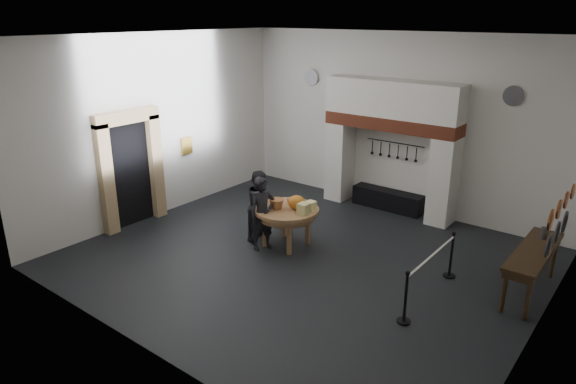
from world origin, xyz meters
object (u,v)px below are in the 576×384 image
Objects in this scene: visitor_far at (261,205)px; side_table at (534,251)px; work_table at (286,210)px; iron_range at (388,200)px; barrier_post_far at (451,256)px; barrier_post_near at (406,298)px; visitor_near at (263,214)px.

visitor_far is 0.73× the size of side_table.
work_table is 0.70m from visitor_far.
iron_range is 3.76m from barrier_post_far.
side_table is at bearing 12.66° from work_table.
visitor_far is at bearing 164.79° from barrier_post_near.
visitor_near is 5.34m from side_table.
work_table is at bearing -166.53° from barrier_post_far.
side_table is (4.82, 1.08, 0.03)m from work_table.
barrier_post_near is at bearing -90.00° from barrier_post_far.
barrier_post_far is at bearing 90.00° from barrier_post_near.
side_table is 1.47m from barrier_post_far.
visitor_far is 4.23m from barrier_post_far.
work_table is 1.59× the size of barrier_post_far.
iron_range is 1.18× the size of visitor_far.
visitor_near is at bearing -163.26° from side_table.
visitor_near is at bearing -161.08° from barrier_post_far.
visitor_near is 1.02× the size of visitor_far.
visitor_near is (-1.02, -3.88, 0.57)m from iron_range.
side_table is 2.69m from barrier_post_near.
side_table is at bearing 58.45° from barrier_post_near.
visitor_far reaches higher than work_table.
barrier_post_near is (4.13, -1.12, -0.35)m from visitor_far.
work_table is 3.55m from barrier_post_far.
visitor_far is at bearing -175.41° from work_table.
visitor_near is at bearing -144.01° from visitor_far.
barrier_post_near reaches higher than iron_range.
side_table is (4.10, -2.34, 0.62)m from iron_range.
iron_range is at bearing 150.30° from side_table.
visitor_far is 4.29m from barrier_post_near.
side_table is 2.44× the size of barrier_post_far.
barrier_post_far is (2.71, -2.60, 0.20)m from iron_range.
visitor_near is at bearing 169.03° from barrier_post_near.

